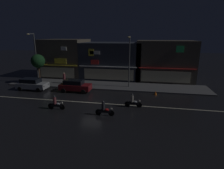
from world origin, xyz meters
name	(u,v)px	position (x,y,z in m)	size (l,w,h in m)	color
ground_plane	(92,103)	(0.00, 0.00, 0.00)	(140.00, 140.00, 0.00)	black
lane_divider_stripe	(92,103)	(0.00, 0.00, 0.01)	(29.19, 0.16, 0.01)	beige
sidewalk_far	(105,85)	(0.00, 7.51, 0.07)	(30.73, 4.68, 0.14)	#4C4C4F
storefront_left_block	(164,61)	(9.22, 13.23, 3.39)	(9.43, 6.91, 6.79)	#4C443A
storefront_center_block	(112,60)	(0.00, 13.70, 3.19)	(10.54, 7.86, 6.40)	#2D333D
storefront_right_block	(66,58)	(-9.22, 13.68, 3.46)	(7.94, 7.81, 6.93)	#4C443A
streetlamp_west	(35,54)	(-11.26, 7.04, 4.70)	(0.44, 1.64, 7.81)	#47494C
streetlamp_mid	(129,58)	(3.67, 6.93, 4.49)	(0.44, 1.64, 7.41)	#47494C
pedestrian_on_sidewalk	(64,78)	(-6.71, 7.26, 0.95)	(0.38, 0.38, 1.76)	brown
street_tree	(38,61)	(-10.82, 6.93, 3.64)	(2.15, 2.15, 4.61)	#473323
parked_car_near_kerb	(32,84)	(-9.89, 3.45, 0.87)	(4.30, 1.98, 1.67)	#9EA0A5
parked_car_trailing	(75,86)	(-3.50, 3.77, 0.87)	(4.30, 1.98, 1.67)	maroon
motorcycle_lead	(133,102)	(4.81, -0.43, 0.63)	(1.90, 0.60, 1.52)	black
motorcycle_following	(56,104)	(-3.16, -2.49, 0.63)	(1.90, 0.60, 1.52)	black
motorcycle_opposite_lane	(104,109)	(2.22, -3.07, 0.63)	(1.90, 0.60, 1.52)	black
traffic_cone	(156,93)	(7.48, 4.32, 0.28)	(0.36, 0.36, 0.55)	orange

